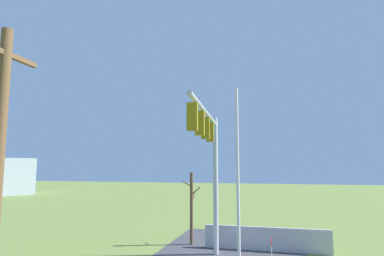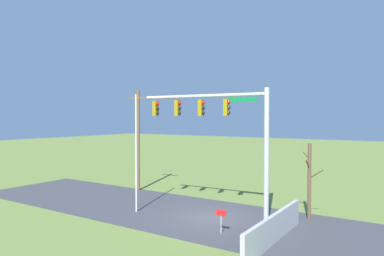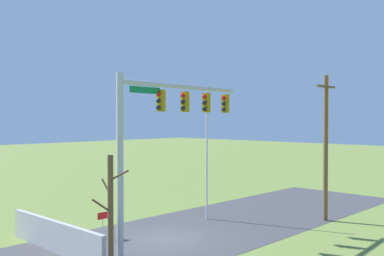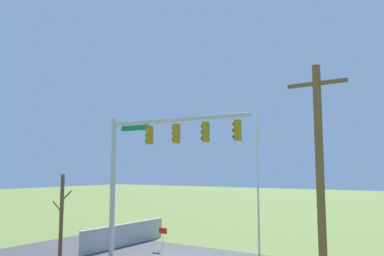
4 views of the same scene
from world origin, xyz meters
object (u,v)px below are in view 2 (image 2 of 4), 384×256
at_px(signal_mast, 224,124).
at_px(flagpole, 136,153).
at_px(utility_pole, 138,139).
at_px(open_sign, 221,216).
at_px(bare_tree, 309,181).

height_order(signal_mast, flagpole, signal_mast).
height_order(flagpole, utility_pole, utility_pole).
relative_size(signal_mast, open_sign, 6.61).
distance_m(signal_mast, bare_tree, 5.77).
bearing_deg(bare_tree, signal_mast, -154.77).
bearing_deg(bare_tree, flagpole, -157.11).
relative_size(signal_mast, bare_tree, 1.86).
relative_size(flagpole, utility_pole, 0.91).
relative_size(signal_mast, utility_pole, 1.02).
distance_m(signal_mast, flagpole, 5.68).
xyz_separation_m(flagpole, open_sign, (6.35, -0.83, -2.70)).
relative_size(bare_tree, open_sign, 3.56).
height_order(utility_pole, bare_tree, utility_pole).
xyz_separation_m(signal_mast, open_sign, (1.32, -2.74, -4.51)).
relative_size(utility_pole, open_sign, 6.51).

